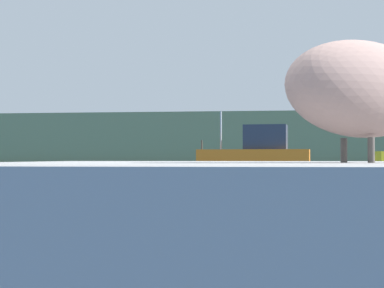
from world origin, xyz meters
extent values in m
cube|color=#6B7A51|center=(0.00, 65.51, 2.84)|extent=(140.00, 16.58, 5.68)
cube|color=gray|center=(0.48, -0.25, 0.40)|extent=(3.58, 2.59, 0.81)
ellipsoid|color=gray|center=(0.48, -0.25, 1.13)|extent=(0.94, 0.94, 0.43)
cylinder|color=#4C4742|center=(0.40, -0.23, 0.86)|extent=(0.03, 0.03, 0.11)
cylinder|color=#4C4742|center=(0.50, -0.34, 0.86)|extent=(0.03, 0.03, 0.11)
cube|color=orange|center=(-0.63, 38.86, 0.72)|extent=(8.07, 3.34, 1.43)
cube|color=#2D333D|center=(0.23, 38.77, 2.31)|extent=(3.18, 2.25, 1.74)
cylinder|color=#B2B2B2|center=(-2.97, 39.10, 2.82)|extent=(0.12, 0.12, 2.76)
cylinder|color=#3F382D|center=(-4.37, 39.24, 1.78)|extent=(0.10, 0.10, 0.70)
camera|label=1|loc=(0.04, -2.93, 0.83)|focal=54.64mm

